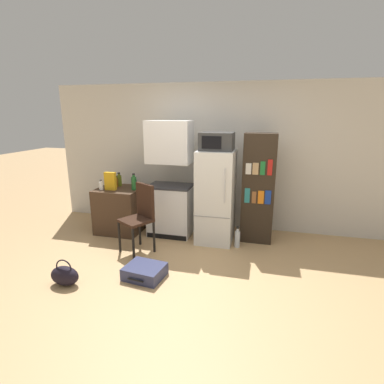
{
  "coord_description": "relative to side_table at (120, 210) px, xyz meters",
  "views": [
    {
      "loc": [
        0.95,
        -3.23,
        2.02
      ],
      "look_at": [
        -0.1,
        0.85,
        0.91
      ],
      "focal_mm": 28.0,
      "sensor_mm": 36.0,
      "label": 1
    }
  ],
  "objects": [
    {
      "name": "water_bottle_front",
      "position": [
        2.06,
        -0.17,
        -0.25
      ],
      "size": [
        0.08,
        0.08,
        0.33
      ],
      "color": "silver",
      "rests_on": "ground_plane"
    },
    {
      "name": "microwave",
      "position": [
        1.68,
        0.02,
        1.22
      ],
      "size": [
        0.5,
        0.42,
        0.27
      ],
      "color": "#333333",
      "rests_on": "refrigerator"
    },
    {
      "name": "refrigerator",
      "position": [
        1.68,
        0.02,
        0.35
      ],
      "size": [
        0.57,
        0.65,
        1.47
      ],
      "color": "silver",
      "rests_on": "ground_plane"
    },
    {
      "name": "bottle_olive_oil",
      "position": [
        -0.07,
        0.16,
        0.49
      ],
      "size": [
        0.09,
        0.09,
        0.24
      ],
      "color": "#566619",
      "rests_on": "side_table"
    },
    {
      "name": "bottle_milk_white",
      "position": [
        -0.24,
        -0.16,
        0.46
      ],
      "size": [
        0.07,
        0.07,
        0.17
      ],
      "color": "white",
      "rests_on": "side_table"
    },
    {
      "name": "side_table",
      "position": [
        0.0,
        0.0,
        0.0
      ],
      "size": [
        0.74,
        0.67,
        0.77
      ],
      "color": "#422D1E",
      "rests_on": "ground_plane"
    },
    {
      "name": "suitcase_large_flat",
      "position": [
        1.02,
        -1.35,
        -0.31
      ],
      "size": [
        0.52,
        0.47,
        0.16
      ],
      "rotation": [
        0.0,
        0.0,
        -0.13
      ],
      "color": "navy",
      "rests_on": "ground_plane"
    },
    {
      "name": "bottle_ketchup_red",
      "position": [
        -0.17,
        0.05,
        0.45
      ],
      "size": [
        0.07,
        0.07,
        0.15
      ],
      "color": "#AD1914",
      "rests_on": "side_table"
    },
    {
      "name": "bottle_blue_soda",
      "position": [
        -0.26,
        0.09,
        0.49
      ],
      "size": [
        0.08,
        0.08,
        0.25
      ],
      "color": "#1E47A3",
      "rests_on": "side_table"
    },
    {
      "name": "cereal_box",
      "position": [
        -0.08,
        -0.13,
        0.54
      ],
      "size": [
        0.19,
        0.07,
        0.3
      ],
      "color": "gold",
      "rests_on": "side_table"
    },
    {
      "name": "bookshelf",
      "position": [
        2.32,
        0.18,
        0.48
      ],
      "size": [
        0.5,
        0.32,
        1.73
      ],
      "color": "#2D2319",
      "rests_on": "ground_plane"
    },
    {
      "name": "handbag",
      "position": [
        0.15,
        -1.75,
        -0.26
      ],
      "size": [
        0.36,
        0.2,
        0.33
      ],
      "color": "black",
      "rests_on": "ground_plane"
    },
    {
      "name": "bottle_green_tall",
      "position": [
        0.3,
        -0.03,
        0.5
      ],
      "size": [
        0.09,
        0.09,
        0.28
      ],
      "color": "#1E6028",
      "rests_on": "side_table"
    },
    {
      "name": "bottle_amber_beer",
      "position": [
        -0.08,
        0.07,
        0.47
      ],
      "size": [
        0.06,
        0.06,
        0.2
      ],
      "color": "brown",
      "rests_on": "side_table"
    },
    {
      "name": "wall_back",
      "position": [
        1.7,
        0.73,
        0.88
      ],
      "size": [
        6.4,
        0.1,
        2.53
      ],
      "color": "beige",
      "rests_on": "ground_plane"
    },
    {
      "name": "chair",
      "position": [
        0.67,
        -0.63,
        0.22
      ],
      "size": [
        0.55,
        0.55,
        1.02
      ],
      "rotation": [
        0.0,
        0.0,
        -0.54
      ],
      "color": "black",
      "rests_on": "ground_plane"
    },
    {
      "name": "kitchen_hutch",
      "position": [
        0.89,
        0.09,
        0.5
      ],
      "size": [
        0.72,
        0.51,
        1.91
      ],
      "color": "white",
      "rests_on": "ground_plane"
    },
    {
      "name": "ground_plane",
      "position": [
        1.5,
        -1.27,
        -0.39
      ],
      "size": [
        24.0,
        24.0,
        0.0
      ],
      "primitive_type": "plane",
      "color": "tan"
    }
  ]
}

